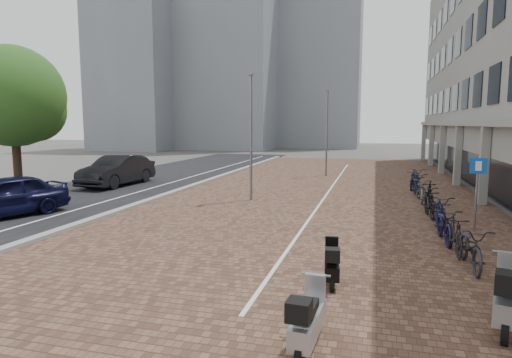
{
  "coord_description": "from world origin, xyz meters",
  "views": [
    {
      "loc": [
        4.38,
        -9.93,
        3.4
      ],
      "look_at": [
        0.0,
        6.0,
        1.3
      ],
      "focal_mm": 30.41,
      "sensor_mm": 36.0,
      "label": 1
    }
  ],
  "objects_px": {
    "car_navy": "(2,197)",
    "scooter_back": "(507,295)",
    "car_dark": "(117,171)",
    "parking_sign": "(477,183)",
    "scooter_mid": "(332,263)",
    "scooter_front": "(308,318)"
  },
  "relations": [
    {
      "from": "car_navy",
      "to": "scooter_front",
      "type": "relative_size",
      "value": 3.0
    },
    {
      "from": "car_navy",
      "to": "car_dark",
      "type": "xyz_separation_m",
      "value": [
        -0.7,
        8.43,
        0.06
      ]
    },
    {
      "from": "car_navy",
      "to": "parking_sign",
      "type": "xyz_separation_m",
      "value": [
        16.17,
        2.23,
        0.79
      ]
    },
    {
      "from": "car_navy",
      "to": "scooter_back",
      "type": "relative_size",
      "value": 2.62
    },
    {
      "from": "car_navy",
      "to": "car_dark",
      "type": "distance_m",
      "value": 8.46
    },
    {
      "from": "car_navy",
      "to": "scooter_mid",
      "type": "bearing_deg",
      "value": 3.55
    },
    {
      "from": "scooter_front",
      "to": "scooter_back",
      "type": "distance_m",
      "value": 3.44
    },
    {
      "from": "car_dark",
      "to": "parking_sign",
      "type": "bearing_deg",
      "value": -17.68
    },
    {
      "from": "scooter_back",
      "to": "car_dark",
      "type": "bearing_deg",
      "value": 155.3
    },
    {
      "from": "car_navy",
      "to": "scooter_front",
      "type": "xyz_separation_m",
      "value": [
        12.17,
        -6.39,
        -0.25
      ]
    },
    {
      "from": "car_navy",
      "to": "scooter_back",
      "type": "xyz_separation_m",
      "value": [
        15.24,
        -4.84,
        -0.18
      ]
    },
    {
      "from": "car_navy",
      "to": "scooter_mid",
      "type": "distance_m",
      "value": 12.74
    },
    {
      "from": "scooter_front",
      "to": "car_navy",
      "type": "bearing_deg",
      "value": 155.66
    },
    {
      "from": "scooter_front",
      "to": "parking_sign",
      "type": "distance_m",
      "value": 9.57
    },
    {
      "from": "scooter_front",
      "to": "scooter_back",
      "type": "relative_size",
      "value": 0.87
    },
    {
      "from": "scooter_mid",
      "to": "scooter_back",
      "type": "relative_size",
      "value": 0.78
    },
    {
      "from": "car_dark",
      "to": "car_navy",
      "type": "bearing_deg",
      "value": -82.75
    },
    {
      "from": "scooter_front",
      "to": "parking_sign",
      "type": "relative_size",
      "value": 0.65
    },
    {
      "from": "scooter_back",
      "to": "parking_sign",
      "type": "xyz_separation_m",
      "value": [
        0.93,
        7.08,
        0.97
      ]
    },
    {
      "from": "car_navy",
      "to": "scooter_mid",
      "type": "height_order",
      "value": "car_navy"
    },
    {
      "from": "car_dark",
      "to": "parking_sign",
      "type": "relative_size",
      "value": 2.16
    },
    {
      "from": "scooter_mid",
      "to": "scooter_back",
      "type": "xyz_separation_m",
      "value": [
        2.99,
        -1.33,
        0.13
      ]
    }
  ]
}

